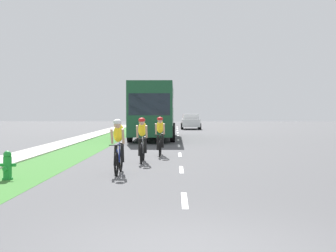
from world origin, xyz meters
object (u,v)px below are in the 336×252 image
object	(u,v)px
cyclist_lead	(118,146)
cyclist_distant	(160,136)
fire_hydrant_green	(7,166)
pickup_red	(162,119)
cyclist_trailing	(142,139)
bus_dark_green	(154,109)
sedan_white	(191,121)

from	to	relation	value
cyclist_lead	cyclist_distant	bearing A→B (deg)	79.70
fire_hydrant_green	pickup_red	size ratio (longest dim) A/B	0.15
cyclist_distant	fire_hydrant_green	bearing A→B (deg)	-119.10
cyclist_lead	cyclist_trailing	distance (m)	3.11
cyclist_distant	bus_dark_green	size ratio (longest dim) A/B	0.15
cyclist_distant	sedan_white	world-z (taller)	cyclist_distant
sedan_white	cyclist_trailing	bearing A→B (deg)	-94.88
fire_hydrant_green	pickup_red	distance (m)	46.22
cyclist_distant	sedan_white	xyz separation A→B (m)	(2.16, 29.17, -0.04)
sedan_white	cyclist_distant	bearing A→B (deg)	-94.24
cyclist_lead	bus_dark_green	bearing A→B (deg)	89.29
pickup_red	cyclist_distant	bearing A→B (deg)	-88.50
cyclist_trailing	bus_dark_green	xyz separation A→B (m)	(-0.25, 14.84, 1.17)
pickup_red	sedan_white	bearing A→B (deg)	-72.54
bus_dark_green	sedan_white	distance (m)	17.16
cyclist_distant	pickup_red	xyz separation A→B (m)	(-1.03, 39.31, 0.02)
fire_hydrant_green	bus_dark_green	xyz separation A→B (m)	(3.00, 19.13, 1.61)
pickup_red	cyclist_lead	bearing A→B (deg)	-89.99
cyclist_distant	pickup_red	world-z (taller)	pickup_red
sedan_white	pickup_red	bearing A→B (deg)	107.46
fire_hydrant_green	cyclist_distant	world-z (taller)	cyclist_distant
cyclist_trailing	sedan_white	size ratio (longest dim) A/B	0.40
fire_hydrant_green	cyclist_trailing	distance (m)	5.41
fire_hydrant_green	bus_dark_green	world-z (taller)	bus_dark_green
bus_dark_green	pickup_red	world-z (taller)	bus_dark_green
cyclist_lead	cyclist_distant	distance (m)	5.70
cyclist_trailing	pickup_red	size ratio (longest dim) A/B	0.34
cyclist_trailing	cyclist_lead	bearing A→B (deg)	-98.72
cyclist_lead	sedan_white	world-z (taller)	cyclist_lead
cyclist_lead	pickup_red	distance (m)	44.92
fire_hydrant_green	cyclist_lead	distance (m)	3.07
bus_dark_green	pickup_red	xyz separation A→B (m)	(-0.23, 27.00, -1.15)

